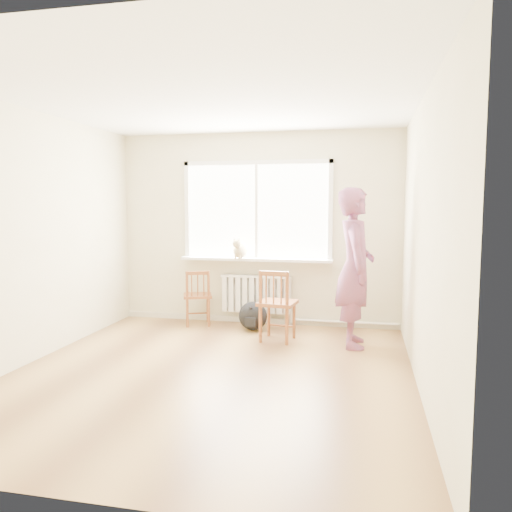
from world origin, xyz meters
The scene contains 13 objects.
floor centered at (0.00, 0.00, 0.00)m, with size 4.50×4.50×0.00m, color #A67C44.
ceiling centered at (0.00, 0.00, 2.70)m, with size 4.50×4.50×0.00m, color white.
back_wall centered at (0.00, 2.25, 1.35)m, with size 4.00×0.01×2.70m, color beige.
window centered at (0.00, 2.22, 1.66)m, with size 2.12×0.05×1.42m.
windowsill centered at (0.00, 2.14, 0.93)m, with size 2.15×0.22×0.04m, color white.
radiator centered at (0.00, 2.16, 0.44)m, with size 1.00×0.12×0.55m.
heating_pipe centered at (1.25, 2.19, 0.08)m, with size 0.04×0.04×1.40m, color silver.
baseboard centered at (0.00, 2.23, 0.04)m, with size 4.00×0.03×0.08m, color beige.
chair_left centered at (-0.78, 1.91, 0.40)m, with size 0.49×0.48×0.78m.
chair_right centered at (0.44, 1.32, 0.45)m, with size 0.49×0.47×0.90m.
person centered at (1.38, 1.33, 0.95)m, with size 0.69×0.45×1.90m, color #BC3E4A.
cat centered at (-0.21, 2.05, 1.07)m, with size 0.22×0.44×0.29m.
backpack centered at (0.04, 1.80, 0.19)m, with size 0.39×0.29×0.39m, color black.
Camera 1 is at (1.48, -4.66, 1.69)m, focal length 35.00 mm.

